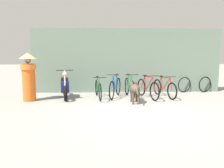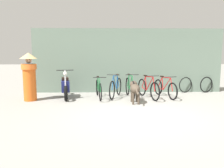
{
  "view_description": "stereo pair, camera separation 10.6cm",
  "coord_description": "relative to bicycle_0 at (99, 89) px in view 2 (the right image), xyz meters",
  "views": [
    {
      "loc": [
        -1.02,
        -5.53,
        1.58
      ],
      "look_at": [
        -0.72,
        1.3,
        0.65
      ],
      "focal_mm": 35.0,
      "sensor_mm": 36.0,
      "label": 1
    },
    {
      "loc": [
        -0.91,
        -5.54,
        1.58
      ],
      "look_at": [
        -0.72,
        1.3,
        0.65
      ],
      "focal_mm": 35.0,
      "sensor_mm": 36.0,
      "label": 2
    }
  ],
  "objects": [
    {
      "name": "shop_wall_back",
      "position": [
        1.18,
        1.31,
        0.98
      ],
      "size": [
        7.85,
        0.2,
        2.63
      ],
      "color": "slate",
      "rests_on": "ground"
    },
    {
      "name": "ground_plane",
      "position": [
        1.18,
        -2.3,
        -0.34
      ],
      "size": [
        60.0,
        60.0,
        0.0
      ],
      "primitive_type": "plane",
      "color": "gray"
    },
    {
      "name": "bicycle_3",
      "position": [
        1.79,
        -0.06,
        0.01
      ],
      "size": [
        0.58,
        1.63,
        0.86
      ],
      "rotation": [
        0.0,
        0.0,
        -1.29
      ],
      "color": "black",
      "rests_on": "ground"
    },
    {
      "name": "bicycle_1",
      "position": [
        0.63,
        0.17,
        0.02
      ],
      "size": [
        0.59,
        1.61,
        0.88
      ],
      "rotation": [
        0.0,
        0.0,
        -1.87
      ],
      "color": "black",
      "rests_on": "ground"
    },
    {
      "name": "stray_dog",
      "position": [
        1.21,
        -0.78,
        0.13
      ],
      "size": [
        0.31,
        1.17,
        0.69
      ],
      "rotation": [
        0.0,
        0.0,
        1.58
      ],
      "color": "#4C3F33",
      "rests_on": "ground"
    },
    {
      "name": "person_in_robes",
      "position": [
        -2.34,
        -0.37,
        0.56
      ],
      "size": [
        0.76,
        0.76,
        1.64
      ],
      "rotation": [
        0.0,
        0.0,
        2.71
      ],
      "color": "orange",
      "rests_on": "ground"
    },
    {
      "name": "motorcycle",
      "position": [
        -1.22,
        0.1,
        0.07
      ],
      "size": [
        0.58,
        1.75,
        1.05
      ],
      "rotation": [
        0.0,
        0.0,
        -1.37
      ],
      "color": "black",
      "rests_on": "ground"
    },
    {
      "name": "bicycle_2",
      "position": [
        1.15,
        0.03,
        0.03
      ],
      "size": [
        0.46,
        1.74,
        0.89
      ],
      "rotation": [
        0.0,
        0.0,
        -1.49
      ],
      "color": "black",
      "rests_on": "ground"
    },
    {
      "name": "spare_tire_right",
      "position": [
        3.58,
        1.06,
        -0.01
      ],
      "size": [
        0.62,
        0.25,
        0.65
      ],
      "rotation": [
        0.0,
        0.0,
        0.34
      ],
      "color": "black",
      "rests_on": "ground"
    },
    {
      "name": "spare_tire_left",
      "position": [
        4.45,
        1.06,
        -0.0
      ],
      "size": [
        0.64,
        0.27,
        0.66
      ],
      "rotation": [
        0.0,
        0.0,
        0.35
      ],
      "color": "black",
      "rests_on": "ground"
    },
    {
      "name": "bicycle_0",
      "position": [
        0.0,
        0.0,
        0.0
      ],
      "size": [
        0.46,
        1.68,
        0.81
      ],
      "rotation": [
        0.0,
        0.0,
        -1.43
      ],
      "color": "black",
      "rests_on": "ground"
    },
    {
      "name": "bicycle_4",
      "position": [
        2.45,
        0.09,
        -0.01
      ],
      "size": [
        0.55,
        1.63,
        0.81
      ],
      "rotation": [
        0.0,
        0.0,
        -1.32
      ],
      "color": "black",
      "rests_on": "ground"
    }
  ]
}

